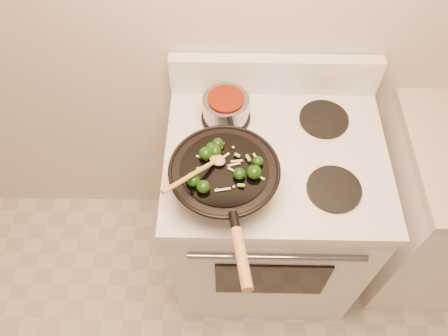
{
  "coord_description": "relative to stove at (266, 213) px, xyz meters",
  "views": [
    {
      "loc": [
        -0.28,
        0.27,
        2.15
      ],
      "look_at": [
        -0.29,
        1.04,
        1.01
      ],
      "focal_mm": 35.0,
      "sensor_mm": 36.0,
      "label": 1
    }
  ],
  "objects": [
    {
      "name": "wooden_spoon",
      "position": [
        -0.24,
        -0.18,
        0.6
      ],
      "size": [
        0.19,
        0.21,
        0.09
      ],
      "color": "#B27F46",
      "rests_on": "wok"
    },
    {
      "name": "stove",
      "position": [
        0.0,
        0.0,
        0.0
      ],
      "size": [
        0.78,
        0.67,
        1.08
      ],
      "color": "white",
      "rests_on": "ground"
    },
    {
      "name": "wok",
      "position": [
        -0.18,
        -0.16,
        0.52
      ],
      "size": [
        0.35,
        0.58,
        0.17
      ],
      "color": "black",
      "rests_on": "stove"
    },
    {
      "name": "stirfry",
      "position": [
        -0.2,
        -0.15,
        0.58
      ],
      "size": [
        0.24,
        0.2,
        0.04
      ],
      "color": "black",
      "rests_on": "wok"
    },
    {
      "name": "saucepan",
      "position": [
        -0.18,
        0.15,
        0.51
      ],
      "size": [
        0.17,
        0.27,
        0.1
      ],
      "color": "gray",
      "rests_on": "stove"
    }
  ]
}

